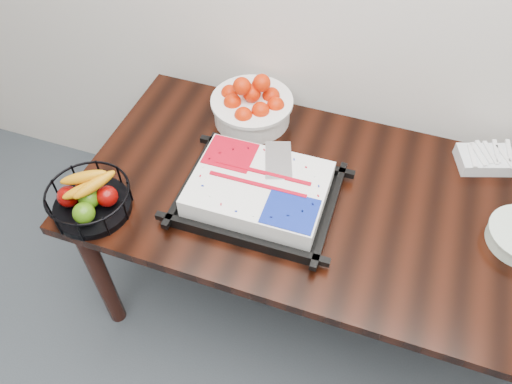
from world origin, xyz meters
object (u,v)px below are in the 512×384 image
(table, at_px, (328,213))
(fruit_basket, at_px, (89,198))
(tangerine_bowl, at_px, (252,102))
(cake_tray, at_px, (259,191))

(table, distance_m, fruit_basket, 0.84)
(fruit_basket, bearing_deg, table, 22.79)
(table, bearing_deg, tangerine_bowl, 143.15)
(tangerine_bowl, bearing_deg, fruit_basket, -120.12)
(tangerine_bowl, relative_size, fruit_basket, 1.15)
(table, xyz_separation_m, tangerine_bowl, (-0.40, 0.30, 0.18))
(table, relative_size, fruit_basket, 6.33)
(cake_tray, distance_m, tangerine_bowl, 0.43)
(cake_tray, bearing_deg, table, 21.63)
(cake_tray, bearing_deg, tangerine_bowl, 112.81)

